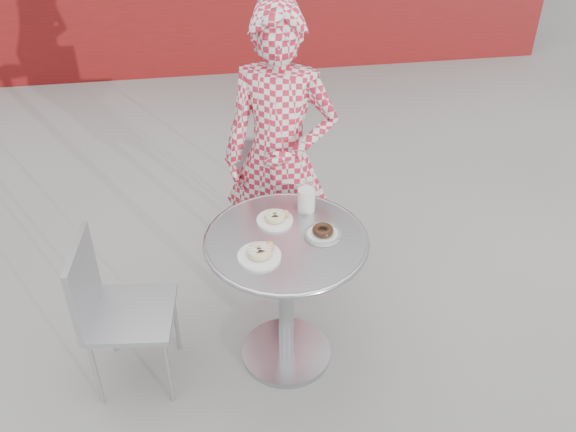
{
  "coord_description": "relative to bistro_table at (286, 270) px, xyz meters",
  "views": [
    {
      "loc": [
        -0.34,
        -2.18,
        2.5
      ],
      "look_at": [
        -0.0,
        0.1,
        0.82
      ],
      "focal_mm": 40.0,
      "sensor_mm": 36.0,
      "label": 1
    }
  ],
  "objects": [
    {
      "name": "milk_cup",
      "position": [
        0.13,
        0.2,
        0.25
      ],
      "size": [
        0.09,
        0.09,
        0.14
      ],
      "rotation": [
        0.0,
        0.0,
        0.32
      ],
      "color": "white",
      "rests_on": "bistro_table"
    },
    {
      "name": "chair_left",
      "position": [
        -0.73,
        -0.02,
        -0.32
      ],
      "size": [
        0.43,
        0.42,
        0.81
      ],
      "rotation": [
        0.0,
        0.0,
        1.46
      ],
      "color": "#ABAEB3",
      "rests_on": "ground"
    },
    {
      "name": "plate_far",
      "position": [
        -0.03,
        0.14,
        0.2
      ],
      "size": [
        0.17,
        0.17,
        0.04
      ],
      "rotation": [
        0.0,
        0.0,
        -0.08
      ],
      "color": "white",
      "rests_on": "bistro_table"
    },
    {
      "name": "plate_checker",
      "position": [
        0.17,
        0.0,
        0.2
      ],
      "size": [
        0.17,
        0.17,
        0.04
      ],
      "rotation": [
        0.0,
        0.0,
        0.15
      ],
      "color": "white",
      "rests_on": "bistro_table"
    },
    {
      "name": "ground",
      "position": [
        0.02,
        -0.03,
        -0.57
      ],
      "size": [
        60.0,
        60.0,
        0.0
      ],
      "primitive_type": "plane",
      "color": "#A09D98",
      "rests_on": "ground"
    },
    {
      "name": "chair_far",
      "position": [
        0.06,
        0.93,
        -0.31
      ],
      "size": [
        0.46,
        0.46,
        0.83
      ],
      "rotation": [
        0.0,
        0.0,
        2.96
      ],
      "color": "#ABAEB3",
      "rests_on": "ground"
    },
    {
      "name": "seated_person",
      "position": [
        0.06,
        0.59,
        0.24
      ],
      "size": [
        0.68,
        0.56,
        1.61
      ],
      "primitive_type": "imported",
      "rotation": [
        0.0,
        0.0,
        -0.33
      ],
      "color": "#B81C35",
      "rests_on": "ground"
    },
    {
      "name": "plate_near",
      "position": [
        -0.13,
        -0.11,
        0.2
      ],
      "size": [
        0.19,
        0.19,
        0.05
      ],
      "rotation": [
        0.0,
        0.0,
        0.24
      ],
      "color": "white",
      "rests_on": "bistro_table"
    },
    {
      "name": "bistro_table",
      "position": [
        0.0,
        0.0,
        0.0
      ],
      "size": [
        0.74,
        0.74,
        0.75
      ],
      "rotation": [
        0.0,
        0.0,
        0.01
      ],
      "color": "silver",
      "rests_on": "ground"
    }
  ]
}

